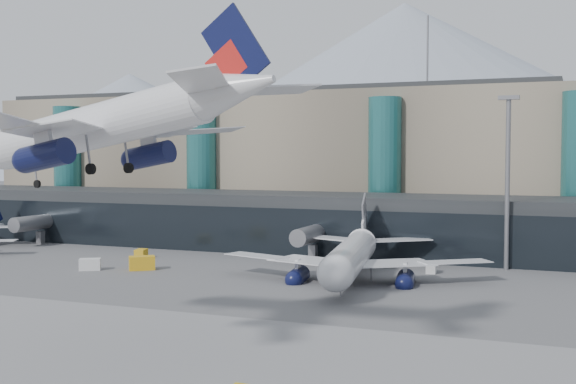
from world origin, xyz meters
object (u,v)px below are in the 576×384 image
object	(u,v)px
hero_jet	(124,110)
veh_g	(431,268)
jet_parked_mid	(354,244)
veh_a	(90,264)
lightmast_mid	(508,172)
veh_b	(141,254)
veh_h	(142,263)

from	to	relation	value
hero_jet	veh_g	xyz separation A→B (m)	(15.40, 53.13, -19.99)
jet_parked_mid	veh_a	xyz separation A→B (m)	(-38.07, -7.71, -3.85)
lightmast_mid	hero_jet	xyz separation A→B (m)	(-25.14, -60.29, 6.24)
hero_jet	veh_b	size ratio (longest dim) A/B	12.71
jet_parked_mid	veh_g	world-z (taller)	jet_parked_mid
jet_parked_mid	veh_b	bearing A→B (deg)	72.14
veh_a	veh_g	bearing A→B (deg)	-11.87
veh_h	veh_b	bearing A→B (deg)	86.83
lightmast_mid	veh_g	bearing A→B (deg)	-143.63
jet_parked_mid	veh_b	size ratio (longest dim) A/B	15.02
hero_jet	veh_b	distance (m)	62.68
veh_b	veh_g	distance (m)	47.08
hero_jet	jet_parked_mid	size ratio (longest dim) A/B	0.85
lightmast_mid	jet_parked_mid	bearing A→B (deg)	-140.59
lightmast_mid	veh_a	bearing A→B (deg)	-157.84
veh_b	jet_parked_mid	bearing A→B (deg)	-112.61
veh_a	veh_h	world-z (taller)	veh_h
lightmast_mid	jet_parked_mid	size ratio (longest dim) A/B	0.67
lightmast_mid	veh_b	world-z (taller)	lightmast_mid
veh_g	veh_h	bearing A→B (deg)	-77.84
veh_h	hero_jet	bearing A→B (deg)	-95.34
hero_jet	veh_a	bearing A→B (deg)	138.11
veh_h	veh_g	bearing A→B (deg)	-19.00
lightmast_mid	veh_b	bearing A→B (deg)	-170.04
lightmast_mid	jet_parked_mid	xyz separation A→B (m)	(-18.81, -15.46, -9.72)
hero_jet	veh_h	xyz separation A→B (m)	(-24.72, 40.08, -19.64)
veh_h	lightmast_mid	bearing A→B (deg)	-14.94
lightmast_mid	veh_h	distance (m)	55.44
hero_jet	veh_b	world-z (taller)	hero_jet
lightmast_mid	hero_jet	distance (m)	65.62
jet_parked_mid	veh_h	world-z (taller)	jet_parked_mid
veh_b	veh_h	size ratio (longest dim) A/B	0.69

